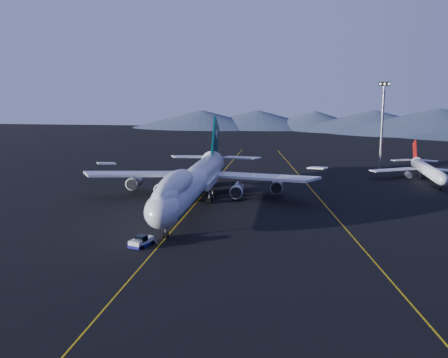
# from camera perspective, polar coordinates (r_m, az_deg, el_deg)

# --- Properties ---
(ground) EXTENTS (500.00, 500.00, 0.00)m
(ground) POSITION_cam_1_polar(r_m,az_deg,el_deg) (118.43, -3.44, -3.00)
(ground) COLOR black
(ground) RESTS_ON ground
(taxiway_line_main) EXTENTS (0.25, 220.00, 0.01)m
(taxiway_line_main) POSITION_cam_1_polar(r_m,az_deg,el_deg) (118.43, -3.44, -3.00)
(taxiway_line_main) COLOR gold
(taxiway_line_main) RESTS_ON ground
(taxiway_line_side) EXTENTS (28.08, 198.09, 0.01)m
(taxiway_line_side) POSITION_cam_1_polar(r_m,az_deg,el_deg) (126.11, 10.98, -2.35)
(taxiway_line_side) COLOR gold
(taxiway_line_side) RESTS_ON ground
(boeing_747) EXTENTS (59.62, 72.43, 19.37)m
(boeing_747) POSITION_cam_1_polar(r_m,az_deg,el_deg) (117.27, -3.47, -0.23)
(boeing_747) COLOR silver
(boeing_747) RESTS_ON ground
(pushback_tug) EXTENTS (3.87, 5.32, 2.09)m
(pushback_tug) POSITION_cam_1_polar(r_m,az_deg,el_deg) (89.22, -9.42, -7.16)
(pushback_tug) COLOR silver
(pushback_tug) RESTS_ON ground
(second_jet) EXTENTS (33.28, 37.60, 10.70)m
(second_jet) POSITION_cam_1_polar(r_m,az_deg,el_deg) (161.32, 22.14, 0.99)
(second_jet) COLOR silver
(second_jet) RESTS_ON ground
(floodlight_mast) EXTENTS (3.63, 2.72, 29.38)m
(floodlight_mast) POSITION_cam_1_polar(r_m,az_deg,el_deg) (174.55, 17.61, 5.78)
(floodlight_mast) COLOR black
(floodlight_mast) RESTS_ON ground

